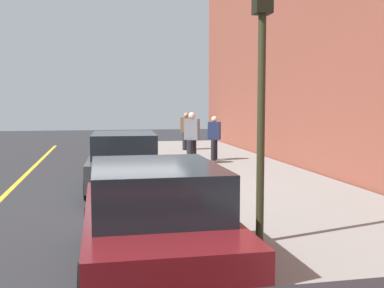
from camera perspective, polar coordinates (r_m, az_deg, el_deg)
ground_plane at (r=12.35m, az=-6.96°, el=-5.78°), size 56.00×56.00×0.00m
sidewalk at (r=12.98m, az=7.78°, el=-4.92°), size 28.00×4.60×0.15m
lane_stripe_centre at (r=12.55m, az=-21.78°, el=-5.91°), size 28.00×0.14×0.01m
parked_car_maroon at (r=6.42m, az=-4.58°, el=-8.98°), size 4.29×1.92×1.51m
parked_car_charcoal at (r=12.68m, az=-8.19°, el=-2.04°), size 4.43×2.03×1.51m
pedestrian_grey_coat at (r=16.54m, az=-0.01°, el=0.91°), size 0.55×0.58×1.81m
pedestrian_brown_coat at (r=21.57m, az=-0.70°, el=1.70°), size 0.50×0.54×1.69m
pedestrian_navy_coat at (r=17.66m, az=2.70°, el=0.88°), size 0.51×0.52×1.65m
traffic_light_pole at (r=7.30m, az=8.37°, el=10.26°), size 0.35×0.26×4.17m
rolling_suitcase at (r=17.15m, az=-0.19°, el=-1.29°), size 0.34×0.22×0.89m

